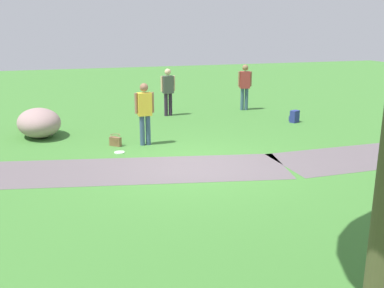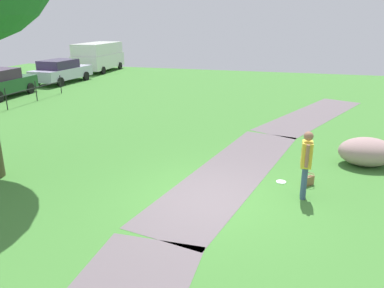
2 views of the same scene
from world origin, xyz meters
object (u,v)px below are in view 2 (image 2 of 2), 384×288
(woman_with_handbag, at_px, (306,160))
(parked_coupe_black, at_px, (61,71))
(lawn_boulder, at_px, (367,152))
(parked_hatchback_blue, at_px, (0,83))
(delivery_van, at_px, (98,56))
(frisbee_on_grass, at_px, (281,182))
(handbag_on_grass, at_px, (308,180))

(woman_with_handbag, distance_m, parked_coupe_black, 21.00)
(lawn_boulder, height_order, parked_hatchback_blue, parked_hatchback_blue)
(parked_hatchback_blue, height_order, delivery_van, delivery_van)
(frisbee_on_grass, distance_m, parked_coupe_black, 20.09)
(lawn_boulder, xyz_separation_m, delivery_van, (17.13, 18.23, 0.85))
(frisbee_on_grass, bearing_deg, lawn_boulder, -50.02)
(lawn_boulder, distance_m, parked_hatchback_blue, 18.79)
(woman_with_handbag, height_order, frisbee_on_grass, woman_with_handbag)
(handbag_on_grass, height_order, frisbee_on_grass, handbag_on_grass)
(handbag_on_grass, bearing_deg, frisbee_on_grass, 90.29)
(lawn_boulder, xyz_separation_m, frisbee_on_grass, (-1.96, 2.34, -0.41))
(frisbee_on_grass, bearing_deg, handbag_on_grass, -89.71)
(parked_coupe_black, bearing_deg, lawn_boulder, -121.84)
(lawn_boulder, height_order, handbag_on_grass, lawn_boulder)
(woman_with_handbag, distance_m, frisbee_on_grass, 1.36)
(lawn_boulder, relative_size, handbag_on_grass, 4.65)
(delivery_van, bearing_deg, lawn_boulder, -133.23)
(frisbee_on_grass, height_order, parked_hatchback_blue, parked_hatchback_blue)
(delivery_van, bearing_deg, frisbee_on_grass, -140.23)
(woman_with_handbag, bearing_deg, delivery_van, 39.59)
(parked_hatchback_blue, bearing_deg, frisbee_on_grass, -115.90)
(handbag_on_grass, relative_size, delivery_van, 0.07)
(handbag_on_grass, xyz_separation_m, delivery_van, (19.09, 16.57, 1.12))
(frisbee_on_grass, distance_m, parked_hatchback_blue, 17.35)
(lawn_boulder, relative_size, delivery_van, 0.34)
(delivery_van, bearing_deg, handbag_on_grass, -139.03)
(handbag_on_grass, height_order, parked_coupe_black, parked_coupe_black)
(parked_coupe_black, xyz_separation_m, delivery_van, (6.15, 0.54, 0.46))
(handbag_on_grass, bearing_deg, delivery_van, 40.97)
(woman_with_handbag, bearing_deg, lawn_boulder, -33.04)
(handbag_on_grass, distance_m, delivery_van, 25.31)
(woman_with_handbag, relative_size, frisbee_on_grass, 6.36)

